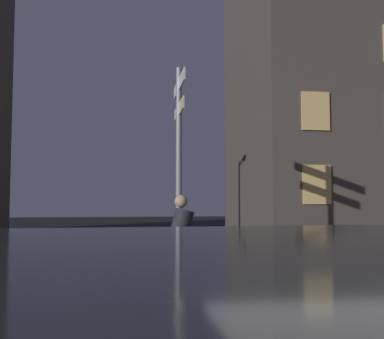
% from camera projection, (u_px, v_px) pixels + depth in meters
% --- Properties ---
extents(sidewalk_kerb, '(40.00, 3.30, 0.14)m').
position_uv_depth(sidewalk_kerb, '(216.00, 264.00, 10.54)').
color(sidewalk_kerb, '#9E9991').
rests_on(sidewalk_kerb, ground_plane).
extents(signpost, '(0.12, 1.77, 4.12)m').
position_uv_depth(signpost, '(179.00, 146.00, 9.50)').
color(signpost, gray).
rests_on(signpost, sidewalk_kerb).
extents(cyclist, '(1.82, 0.33, 1.61)m').
position_uv_depth(cyclist, '(184.00, 246.00, 7.75)').
color(cyclist, black).
rests_on(cyclist, ground_plane).
extents(building_right_block, '(11.09, 6.68, 14.33)m').
position_uv_depth(building_right_block, '(379.00, 58.00, 18.35)').
color(building_right_block, '#4C443D').
rests_on(building_right_block, ground_plane).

